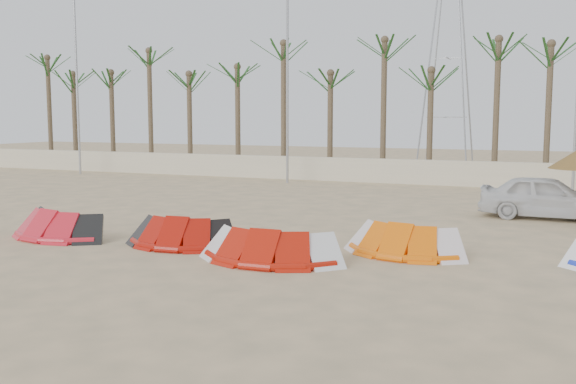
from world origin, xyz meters
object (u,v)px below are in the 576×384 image
at_px(kite_red_left, 64,222).
at_px(kite_orange, 406,238).
at_px(kite_red_mid, 186,230).
at_px(car, 546,197).
at_px(kite_red_right, 275,243).

height_order(kite_red_left, kite_orange, same).
distance_m(kite_red_mid, car, 12.66).
bearing_deg(car, kite_red_mid, 135.06).
distance_m(kite_red_right, kite_orange, 3.46).
bearing_deg(kite_red_right, car, 57.84).
xyz_separation_m(kite_red_left, kite_red_right, (7.08, -0.47, 0.00)).
bearing_deg(kite_red_right, kite_orange, 35.57).
relative_size(kite_red_mid, kite_orange, 0.98).
height_order(kite_orange, car, car).
height_order(kite_red_left, kite_red_mid, same).
height_order(kite_red_right, kite_orange, same).
bearing_deg(kite_orange, kite_red_left, -171.14).
distance_m(kite_red_left, kite_orange, 10.01).
xyz_separation_m(kite_red_right, car, (6.03, 9.58, 0.34)).
xyz_separation_m(kite_red_mid, car, (9.03, 8.87, 0.34)).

